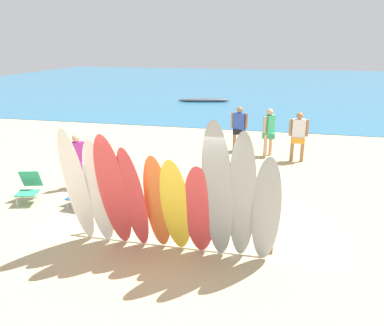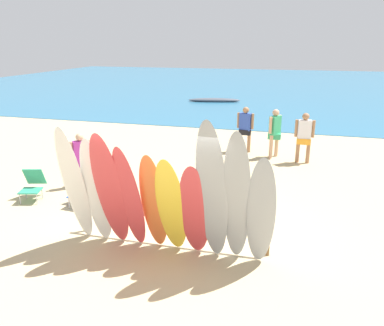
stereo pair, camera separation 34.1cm
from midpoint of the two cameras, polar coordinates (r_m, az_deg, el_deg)
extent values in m
plane|color=tan|center=(21.24, 9.34, 6.64)|extent=(60.00, 60.00, 0.00)
cube|color=teal|center=(37.70, 12.16, 11.20)|extent=(60.00, 40.00, 0.02)
cylinder|color=brown|center=(8.69, -14.23, -8.01)|extent=(0.07, 0.07, 0.55)
cylinder|color=brown|center=(7.70, 12.41, -11.37)|extent=(0.07, 0.07, 0.55)
cylinder|color=brown|center=(7.85, -1.81, -8.06)|extent=(3.99, 0.06, 0.06)
ellipsoid|color=white|center=(7.80, -15.69, -3.30)|extent=(0.48, 0.79, 2.51)
ellipsoid|color=white|center=(7.70, -12.69, -4.20)|extent=(0.52, 0.62, 2.29)
ellipsoid|color=#D13D42|center=(7.41, -10.67, -4.20)|extent=(0.58, 0.89, 2.47)
ellipsoid|color=#D13D42|center=(7.35, -7.84, -5.25)|extent=(0.55, 0.83, 2.24)
ellipsoid|color=orange|center=(7.34, -4.36, -5.89)|extent=(0.51, 0.63, 2.06)
ellipsoid|color=yellow|center=(7.19, -1.73, -6.45)|extent=(0.61, 0.74, 2.04)
ellipsoid|color=#D13D42|center=(7.11, 1.75, -7.18)|extent=(0.58, 0.66, 1.95)
ellipsoid|color=#999EA3|center=(6.75, 4.44, -4.64)|extent=(0.61, 0.89, 2.80)
ellipsoid|color=#999EA3|center=(6.75, 8.02, -5.45)|extent=(0.54, 0.94, 2.65)
ellipsoid|color=#999EA3|center=(6.87, 11.53, -7.26)|extent=(0.55, 0.71, 2.21)
cylinder|color=tan|center=(11.30, -14.22, -1.43)|extent=(0.11, 0.11, 0.74)
cylinder|color=tan|center=(11.24, -15.74, -1.65)|extent=(0.11, 0.11, 0.74)
cube|color=#B23399|center=(11.18, -15.10, -0.02)|extent=(0.40, 0.25, 0.18)
cube|color=#B23399|center=(11.08, -15.24, 1.70)|extent=(0.42, 0.41, 0.58)
sphere|color=tan|center=(10.98, -15.41, 3.69)|extent=(0.21, 0.21, 0.21)
cylinder|color=tan|center=(11.12, -14.03, 2.03)|extent=(0.09, 0.09, 0.52)
cylinder|color=tan|center=(11.03, -16.50, 1.70)|extent=(0.09, 0.09, 0.52)
cylinder|color=tan|center=(13.83, 12.24, 2.37)|extent=(0.13, 0.13, 0.83)
cylinder|color=tan|center=(14.11, 13.02, 2.62)|extent=(0.13, 0.13, 0.83)
cube|color=#33A36B|center=(13.89, 12.73, 3.88)|extent=(0.44, 0.27, 0.20)
cube|color=#33A36B|center=(13.80, 12.83, 5.45)|extent=(0.41, 0.48, 0.65)
sphere|color=tan|center=(13.72, 12.96, 7.25)|extent=(0.23, 0.23, 0.23)
cylinder|color=tan|center=(13.57, 12.21, 5.44)|extent=(0.10, 0.10, 0.58)
cylinder|color=tan|center=(14.02, 13.46, 5.74)|extent=(0.10, 0.10, 0.58)
cylinder|color=#9E704C|center=(13.55, 15.99, 1.76)|extent=(0.12, 0.12, 0.82)
cylinder|color=#9E704C|center=(13.58, 17.42, 1.66)|extent=(0.12, 0.12, 0.82)
cube|color=orange|center=(13.48, 16.83, 3.12)|extent=(0.44, 0.27, 0.20)
cube|color=silver|center=(13.39, 16.98, 4.72)|extent=(0.43, 0.24, 0.64)
sphere|color=#9E704C|center=(13.31, 17.14, 6.56)|extent=(0.23, 0.23, 0.23)
cylinder|color=#9E704C|center=(13.37, 15.83, 4.96)|extent=(0.10, 0.10, 0.57)
cylinder|color=#9E704C|center=(13.41, 18.15, 4.78)|extent=(0.10, 0.10, 0.57)
cylinder|color=#9E704C|center=(14.45, 9.06, 3.16)|extent=(0.12, 0.12, 0.81)
cylinder|color=#9E704C|center=(14.54, 7.80, 3.31)|extent=(0.12, 0.12, 0.81)
cube|color=black|center=(14.41, 8.48, 4.54)|extent=(0.43, 0.27, 0.19)
cube|color=#2D4CB2|center=(14.33, 8.55, 6.02)|extent=(0.45, 0.29, 0.63)
sphere|color=#9E704C|center=(14.25, 8.63, 7.71)|extent=(0.23, 0.23, 0.23)
cylinder|color=#9E704C|center=(14.25, 9.59, 6.05)|extent=(0.10, 0.10, 0.56)
cylinder|color=#9E704C|center=(14.40, 7.54, 6.26)|extent=(0.10, 0.10, 0.56)
cylinder|color=#B7B7BC|center=(9.96, -16.73, -5.68)|extent=(0.02, 0.02, 0.28)
cylinder|color=#B7B7BC|center=(9.73, -14.73, -6.07)|extent=(0.02, 0.02, 0.28)
cylinder|color=#B7B7BC|center=(10.24, -15.48, -4.92)|extent=(0.02, 0.02, 0.28)
cylinder|color=#B7B7BC|center=(10.02, -13.51, -5.28)|extent=(0.02, 0.02, 0.28)
cube|color=blue|center=(9.93, -15.18, -4.66)|extent=(0.54, 0.49, 0.03)
cube|color=blue|center=(10.12, -14.12, -2.62)|extent=(0.52, 0.35, 0.49)
cylinder|color=#B7B7BC|center=(10.62, -23.16, -4.93)|extent=(0.02, 0.02, 0.28)
cylinder|color=#B7B7BC|center=(10.46, -21.03, -5.00)|extent=(0.02, 0.02, 0.28)
cylinder|color=#B7B7BC|center=(10.94, -22.43, -4.19)|extent=(0.02, 0.02, 0.28)
cylinder|color=#B7B7BC|center=(10.79, -20.36, -4.24)|extent=(0.02, 0.02, 0.28)
cube|color=#2D9370|center=(10.65, -21.84, -3.81)|extent=(0.60, 0.57, 0.03)
cube|color=#2D9370|center=(10.87, -21.34, -1.87)|extent=(0.56, 0.42, 0.50)
ellipsoid|color=#4C515B|center=(26.41, 3.67, 9.22)|extent=(3.52, 1.29, 0.28)
camera|label=1|loc=(0.17, -88.92, 0.34)|focal=36.21mm
camera|label=2|loc=(0.17, 91.08, -0.34)|focal=36.21mm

